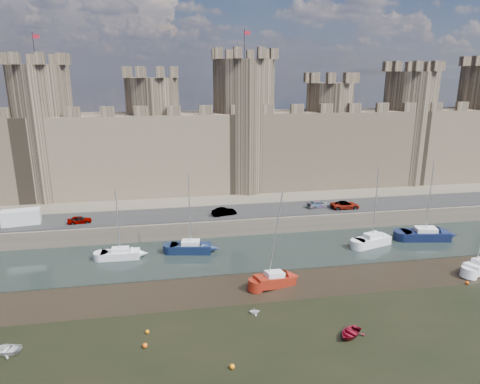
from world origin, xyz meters
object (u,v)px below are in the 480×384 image
at_px(car_1, 224,212).
at_px(sailboat_1, 191,247).
at_px(van, 21,217).
at_px(sailboat_4, 274,279).
at_px(sailboat_0, 120,254).
at_px(sailboat_5, 480,266).
at_px(sailboat_3, 425,234).
at_px(car_2, 318,204).
at_px(car_0, 79,220).
at_px(car_3, 345,205).
at_px(sailboat_2, 372,240).

distance_m(car_1, sailboat_1, 9.46).
xyz_separation_m(van, sailboat_4, (32.04, -19.05, -2.80)).
bearing_deg(car_1, sailboat_0, 104.50).
height_order(sailboat_4, sailboat_5, sailboat_4).
distance_m(sailboat_3, sailboat_4, 26.66).
bearing_deg(car_2, car_0, 81.16).
relative_size(car_3, sailboat_5, 0.43).
bearing_deg(sailboat_2, sailboat_0, 160.48).
relative_size(sailboat_0, sailboat_4, 0.82).
bearing_deg(sailboat_3, sailboat_4, -149.20).
xyz_separation_m(car_3, van, (-48.13, 0.97, 0.47)).
relative_size(car_0, sailboat_4, 0.30).
xyz_separation_m(car_2, sailboat_2, (4.17, -10.50, -2.18)).
bearing_deg(sailboat_2, car_0, 150.24).
relative_size(car_0, sailboat_2, 0.29).
bearing_deg(sailboat_3, sailboat_2, -165.52).
distance_m(sailboat_0, sailboat_5, 44.73).
distance_m(sailboat_0, sailboat_3, 42.70).
relative_size(car_2, sailboat_2, 0.34).
relative_size(car_3, sailboat_3, 0.39).
relative_size(sailboat_0, sailboat_2, 0.81).
bearing_deg(car_2, car_1, 83.95).
height_order(car_2, van, van).
bearing_deg(sailboat_3, sailboat_1, -172.40).
height_order(car_0, car_2, car_0).
bearing_deg(sailboat_0, car_3, 13.70).
relative_size(van, sailboat_2, 0.45).
relative_size(car_0, car_2, 0.86).
height_order(car_1, sailboat_4, sailboat_4).
relative_size(car_1, car_3, 0.81).
relative_size(car_0, van, 0.65).
bearing_deg(sailboat_3, car_2, 151.93).
bearing_deg(car_1, van, 75.09).
bearing_deg(van, sailboat_4, -39.48).
relative_size(car_0, car_3, 0.73).
bearing_deg(car_3, car_0, 90.76).
height_order(car_3, sailboat_3, sailboat_3).
bearing_deg(car_0, sailboat_1, -123.58).
distance_m(car_0, car_2, 36.24).
bearing_deg(sailboat_4, sailboat_0, 133.55).
xyz_separation_m(car_3, sailboat_1, (-24.84, -7.29, -2.29)).
bearing_deg(sailboat_5, car_3, 91.42).
distance_m(car_2, sailboat_1, 22.72).
distance_m(car_2, sailboat_0, 31.40).
height_order(car_0, sailboat_4, sailboat_4).
distance_m(car_0, car_1, 20.83).
height_order(car_3, sailboat_1, sailboat_1).
relative_size(car_2, sailboat_3, 0.33).
distance_m(car_3, sailboat_5, 21.26).
bearing_deg(sailboat_0, sailboat_5, -13.63).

